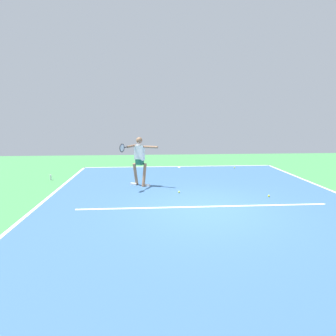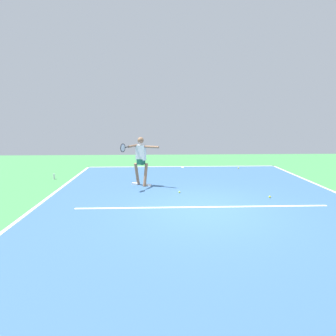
# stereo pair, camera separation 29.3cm
# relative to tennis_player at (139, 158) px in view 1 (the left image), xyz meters

# --- Properties ---
(ground_plane) EXTENTS (22.79, 22.79, 0.00)m
(ground_plane) POSITION_rel_tennis_player_xyz_m (-1.86, 2.83, -1.03)
(ground_plane) COLOR #428E4C
(court_surface) EXTENTS (9.47, 13.74, 0.00)m
(court_surface) POSITION_rel_tennis_player_xyz_m (-1.86, 2.83, -1.03)
(court_surface) COLOR #38608E
(court_surface) RESTS_ON ground_plane
(court_line_baseline_near) EXTENTS (9.47, 0.10, 0.01)m
(court_line_baseline_near) POSITION_rel_tennis_player_xyz_m (-1.86, -3.99, -1.02)
(court_line_baseline_near) COLOR white
(court_line_baseline_near) RESTS_ON ground_plane
(court_line_sideline_right) EXTENTS (0.10, 13.74, 0.01)m
(court_line_sideline_right) POSITION_rel_tennis_player_xyz_m (2.82, 2.83, -1.02)
(court_line_sideline_right) COLOR white
(court_line_sideline_right) RESTS_ON ground_plane
(court_line_service) EXTENTS (7.10, 0.10, 0.01)m
(court_line_service) POSITION_rel_tennis_player_xyz_m (-1.86, 2.62, -1.02)
(court_line_service) COLOR white
(court_line_service) RESTS_ON ground_plane
(court_line_centre_mark) EXTENTS (0.10, 0.30, 0.01)m
(court_line_centre_mark) POSITION_rel_tennis_player_xyz_m (-1.86, -3.79, -1.02)
(court_line_centre_mark) COLOR white
(court_line_centre_mark) RESTS_ON ground_plane
(tennis_player) EXTENTS (1.29, 1.10, 1.78)m
(tennis_player) POSITION_rel_tennis_player_xyz_m (0.00, 0.00, 0.00)
(tennis_player) COLOR #9E7051
(tennis_player) RESTS_ON ground_plane
(tennis_ball_by_baseline) EXTENTS (0.07, 0.07, 0.07)m
(tennis_ball_by_baseline) POSITION_rel_tennis_player_xyz_m (0.36, -3.35, -0.99)
(tennis_ball_by_baseline) COLOR #C6E53D
(tennis_ball_by_baseline) RESTS_ON ground_plane
(tennis_ball_far_corner) EXTENTS (0.07, 0.07, 0.07)m
(tennis_ball_far_corner) POSITION_rel_tennis_player_xyz_m (-1.33, 1.10, -0.99)
(tennis_ball_far_corner) COLOR #C6E53D
(tennis_ball_far_corner) RESTS_ON ground_plane
(tennis_ball_centre_court) EXTENTS (0.07, 0.07, 0.07)m
(tennis_ball_centre_court) POSITION_rel_tennis_player_xyz_m (-4.53, -3.28, -0.99)
(tennis_ball_centre_court) COLOR yellow
(tennis_ball_centre_court) RESTS_ON ground_plane
(tennis_ball_near_player) EXTENTS (0.07, 0.07, 0.07)m
(tennis_ball_near_player) POSITION_rel_tennis_player_xyz_m (-4.09, 1.78, -0.99)
(tennis_ball_near_player) COLOR yellow
(tennis_ball_near_player) RESTS_ON ground_plane
(water_bottle) EXTENTS (0.07, 0.07, 0.22)m
(water_bottle) POSITION_rel_tennis_player_xyz_m (3.56, -1.22, -0.92)
(water_bottle) COLOR white
(water_bottle) RESTS_ON ground_plane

